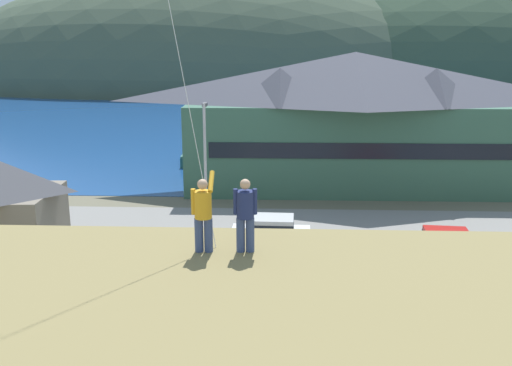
# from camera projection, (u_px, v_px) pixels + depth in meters

# --- Properties ---
(ground_plane) EXTENTS (600.00, 600.00, 0.00)m
(ground_plane) POSITION_uv_depth(u_px,v_px,m) (259.00, 319.00, 22.59)
(ground_plane) COLOR #66604C
(parking_lot_pad) EXTENTS (40.00, 20.00, 0.10)m
(parking_lot_pad) POSITION_uv_depth(u_px,v_px,m) (263.00, 269.00, 27.41)
(parking_lot_pad) COLOR gray
(parking_lot_pad) RESTS_ON ground
(bay_water) EXTENTS (360.00, 84.00, 0.03)m
(bay_water) POSITION_uv_depth(u_px,v_px,m) (274.00, 119.00, 80.66)
(bay_water) COLOR navy
(bay_water) RESTS_ON ground
(far_hill_west_ridge) EXTENTS (133.24, 64.32, 54.10)m
(far_hill_west_ridge) POSITION_uv_depth(u_px,v_px,m) (209.00, 87.00, 135.27)
(far_hill_west_ridge) COLOR #42513D
(far_hill_west_ridge) RESTS_ON ground
(far_hill_east_peak) EXTENTS (143.23, 66.71, 53.00)m
(far_hill_east_peak) POSITION_uv_depth(u_px,v_px,m) (465.00, 86.00, 138.10)
(far_hill_east_peak) COLOR #334733
(far_hill_east_peak) RESTS_ON ground
(harbor_lodge) EXTENTS (26.28, 9.17, 10.19)m
(harbor_lodge) POSITION_uv_depth(u_px,v_px,m) (353.00, 117.00, 41.84)
(harbor_lodge) COLOR #38604C
(harbor_lodge) RESTS_ON ground
(storage_shed_near_lot) EXTENTS (5.75, 5.35, 5.22)m
(storage_shed_near_lot) POSITION_uv_depth(u_px,v_px,m) (3.00, 209.00, 28.17)
(storage_shed_near_lot) COLOR #756B5B
(storage_shed_near_lot) RESTS_ON ground
(wharf_dock) EXTENTS (3.20, 10.96, 0.70)m
(wharf_dock) POSITION_uv_depth(u_px,v_px,m) (232.00, 154.00, 53.79)
(wharf_dock) COLOR #70604C
(wharf_dock) RESTS_ON ground
(moored_boat_wharfside) EXTENTS (2.33, 5.76, 2.16)m
(moored_boat_wharfside) POSITION_uv_depth(u_px,v_px,m) (202.00, 146.00, 55.65)
(moored_boat_wharfside) COLOR navy
(moored_boat_wharfside) RESTS_ON ground
(moored_boat_outer_mooring) EXTENTS (2.67, 7.87, 2.16)m
(moored_boat_outer_mooring) POSITION_uv_depth(u_px,v_px,m) (270.00, 147.00, 55.24)
(moored_boat_outer_mooring) COLOR navy
(moored_boat_outer_mooring) RESTS_ON ground
(moored_boat_inner_slip) EXTENTS (2.08, 6.08, 2.16)m
(moored_boat_inner_slip) POSITION_uv_depth(u_px,v_px,m) (195.00, 154.00, 51.81)
(moored_boat_inner_slip) COLOR #23564C
(moored_boat_inner_slip) RESTS_ON ground
(parked_car_mid_row_far) EXTENTS (4.25, 2.15, 1.82)m
(parked_car_mid_row_far) POSITION_uv_depth(u_px,v_px,m) (356.00, 285.00, 23.18)
(parked_car_mid_row_far) COLOR silver
(parked_car_mid_row_far) RESTS_ON parking_lot_pad
(parked_car_front_row_red) EXTENTS (4.34, 2.33, 1.82)m
(parked_car_front_row_red) POSITION_uv_depth(u_px,v_px,m) (444.00, 247.00, 27.50)
(parked_car_front_row_red) COLOR red
(parked_car_front_row_red) RESTS_ON parking_lot_pad
(parked_car_mid_row_center) EXTENTS (4.25, 2.15, 1.82)m
(parked_car_mid_row_center) POSITION_uv_depth(u_px,v_px,m) (272.00, 232.00, 29.62)
(parked_car_mid_row_center) COLOR silver
(parked_car_mid_row_center) RESTS_ON parking_lot_pad
(parked_car_corner_spot) EXTENTS (4.33, 2.32, 1.82)m
(parked_car_corner_spot) POSITION_uv_depth(u_px,v_px,m) (136.00, 289.00, 22.88)
(parked_car_corner_spot) COLOR #236633
(parked_car_corner_spot) RESTS_ON parking_lot_pad
(parking_light_pole) EXTENTS (0.24, 0.78, 7.48)m
(parking_light_pole) POSITION_uv_depth(u_px,v_px,m) (205.00, 159.00, 31.86)
(parking_light_pole) COLOR #ADADB2
(parking_light_pole) RESTS_ON parking_lot_pad
(person_kite_flyer) EXTENTS (0.51, 0.66, 1.86)m
(person_kite_flyer) POSITION_uv_depth(u_px,v_px,m) (203.00, 212.00, 12.77)
(person_kite_flyer) COLOR #384770
(person_kite_flyer) RESTS_ON grassy_hill_foreground
(person_companion) EXTENTS (0.55, 0.40, 1.74)m
(person_companion) POSITION_uv_depth(u_px,v_px,m) (245.00, 213.00, 12.77)
(person_companion) COLOR #384770
(person_companion) RESTS_ON grassy_hill_foreground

